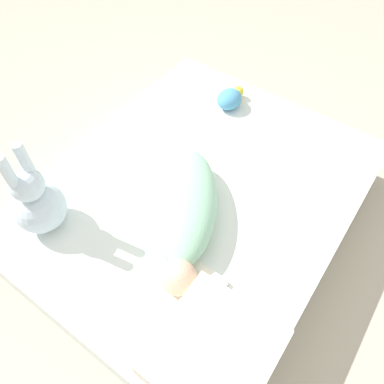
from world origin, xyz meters
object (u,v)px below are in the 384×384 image
Objects in this scene: bunny_plush at (37,202)px; turtle_plush at (230,98)px; swaddled_baby at (185,209)px; pillow at (213,354)px.

bunny_plush reaches higher than turtle_plush.
swaddled_baby is 0.47m from bunny_plush.
bunny_plush reaches higher than pillow.
turtle_plush is (0.58, 0.19, -0.03)m from swaddled_baby.
turtle_plush is at bearing 166.18° from swaddled_baby.
pillow reaches higher than turtle_plush.
swaddled_baby reaches higher than turtle_plush.
swaddled_baby is 0.62m from turtle_plush.
pillow is 0.86× the size of bunny_plush.
swaddled_baby is at bearing -161.89° from turtle_plush.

